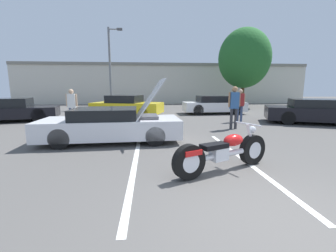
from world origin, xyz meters
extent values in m
plane|color=#514F4C|center=(0.00, 0.00, 0.00)|extent=(80.00, 80.00, 0.00)
cube|color=white|center=(-2.10, 2.64, 0.00)|extent=(0.12, 5.46, 0.01)
cube|color=white|center=(0.57, 2.64, 0.00)|extent=(0.12, 5.46, 0.01)
cube|color=beige|center=(0.00, 24.18, 2.20)|extent=(32.00, 4.00, 4.40)
cube|color=slate|center=(0.00, 24.18, 4.25)|extent=(32.00, 4.20, 0.30)
cylinder|color=slate|center=(-4.94, 17.12, 3.31)|extent=(0.18, 0.18, 6.61)
cylinder|color=slate|center=(-4.49, 17.12, 6.46)|extent=(0.90, 0.10, 0.10)
cube|color=#4C4C51|center=(-4.04, 17.12, 6.46)|extent=(0.44, 0.28, 0.16)
cylinder|color=brown|center=(6.75, 17.49, 1.19)|extent=(0.32, 0.32, 2.38)
ellipsoid|color=#236028|center=(6.75, 17.49, 4.34)|extent=(4.53, 4.53, 5.20)
cylinder|color=black|center=(0.62, 2.35, 0.35)|extent=(0.70, 0.44, 0.70)
cylinder|color=black|center=(-1.00, 1.60, 0.35)|extent=(0.70, 0.44, 0.70)
cylinder|color=silver|center=(0.62, 2.35, 0.35)|extent=(0.42, 0.32, 0.38)
cylinder|color=silver|center=(-1.00, 1.60, 0.35)|extent=(0.42, 0.32, 0.38)
cylinder|color=silver|center=(-0.19, 1.98, 0.37)|extent=(1.43, 0.75, 0.12)
cube|color=silver|center=(-0.31, 1.92, 0.41)|extent=(0.43, 0.37, 0.28)
ellipsoid|color=red|center=(0.06, 2.09, 0.65)|extent=(0.58, 0.47, 0.26)
cube|color=black|center=(-0.43, 1.87, 0.59)|extent=(0.65, 0.48, 0.10)
cube|color=red|center=(-0.95, 1.62, 0.54)|extent=(0.44, 0.36, 0.10)
cylinder|color=silver|center=(0.54, 2.32, 0.67)|extent=(0.31, 0.19, 0.63)
cylinder|color=silver|center=(0.45, 2.27, 0.97)|extent=(0.33, 0.65, 0.04)
sphere|color=silver|center=(0.58, 2.33, 0.83)|extent=(0.16, 0.16, 0.16)
cylinder|color=silver|center=(-0.60, 1.91, 0.31)|extent=(1.09, 0.57, 0.09)
cube|color=silver|center=(-3.00, 4.94, 0.46)|extent=(4.55, 2.00, 0.59)
cube|color=black|center=(-3.17, 4.93, 0.93)|extent=(2.09, 1.71, 0.34)
cylinder|color=black|center=(-1.58, 4.22, 0.30)|extent=(0.62, 0.25, 0.61)
cylinder|color=black|center=(-1.65, 5.79, 0.30)|extent=(0.62, 0.25, 0.61)
cylinder|color=black|center=(-4.34, 4.09, 0.30)|extent=(0.62, 0.25, 0.61)
cylinder|color=black|center=(-4.42, 5.66, 0.30)|extent=(0.62, 0.25, 0.61)
cube|color=silver|center=(-1.72, 5.00, 1.40)|extent=(1.01, 1.69, 1.30)
cube|color=#4C4C51|center=(-1.77, 5.00, 0.72)|extent=(0.65, 1.01, 0.28)
cube|color=yellow|center=(-3.13, 12.15, 0.49)|extent=(4.78, 3.17, 0.65)
cube|color=black|center=(-3.30, 12.21, 1.05)|extent=(2.41, 2.26, 0.47)
cylinder|color=black|center=(-2.09, 10.92, 0.30)|extent=(0.64, 0.39, 0.60)
cylinder|color=black|center=(-1.57, 12.57, 0.30)|extent=(0.64, 0.39, 0.60)
cylinder|color=black|center=(-4.69, 11.73, 0.30)|extent=(0.64, 0.39, 0.60)
cylinder|color=black|center=(-4.18, 13.38, 0.30)|extent=(0.64, 0.39, 0.60)
cube|color=black|center=(6.59, 7.85, 0.50)|extent=(5.15, 3.57, 0.64)
cube|color=black|center=(6.41, 7.93, 1.01)|extent=(2.64, 2.39, 0.39)
cylinder|color=black|center=(4.90, 7.66, 0.33)|extent=(0.69, 0.45, 0.66)
cylinder|color=black|center=(5.54, 9.19, 0.33)|extent=(0.69, 0.45, 0.66)
cube|color=black|center=(-8.87, 9.98, 0.48)|extent=(4.52, 2.74, 0.56)
cube|color=black|center=(-9.03, 9.94, 0.99)|extent=(2.22, 2.03, 0.47)
cylinder|color=black|center=(-7.41, 9.50, 0.36)|extent=(0.74, 0.38, 0.71)
cylinder|color=black|center=(-7.78, 11.06, 0.36)|extent=(0.74, 0.38, 0.71)
cube|color=white|center=(2.68, 12.56, 0.49)|extent=(4.17, 1.85, 0.60)
cube|color=black|center=(2.52, 12.55, 1.01)|extent=(1.90, 1.61, 0.43)
cylinder|color=black|center=(3.98, 11.84, 0.34)|extent=(0.70, 0.24, 0.69)
cylinder|color=black|center=(3.94, 13.35, 0.34)|extent=(0.70, 0.24, 0.69)
cylinder|color=black|center=(1.42, 11.77, 0.34)|extent=(0.70, 0.24, 0.69)
cylinder|color=black|center=(1.38, 13.27, 0.34)|extent=(0.70, 0.24, 0.69)
cylinder|color=#333338|center=(1.77, 6.80, 0.44)|extent=(0.12, 0.12, 0.88)
cylinder|color=#333338|center=(1.97, 6.80, 0.44)|extent=(0.12, 0.12, 0.88)
cube|color=#335B93|center=(1.87, 6.80, 1.23)|extent=(0.36, 0.20, 0.70)
cylinder|color=#9E704C|center=(1.65, 6.80, 1.26)|extent=(0.08, 0.08, 0.63)
cylinder|color=#9E704C|center=(2.09, 6.80, 1.26)|extent=(0.08, 0.08, 0.63)
sphere|color=#9E704C|center=(1.87, 6.80, 1.70)|extent=(0.24, 0.24, 0.24)
cylinder|color=#38476B|center=(-5.50, 8.52, 0.41)|extent=(0.12, 0.12, 0.82)
cylinder|color=#38476B|center=(-5.30, 8.52, 0.41)|extent=(0.12, 0.12, 0.82)
cube|color=white|center=(-5.40, 8.52, 1.15)|extent=(0.36, 0.20, 0.65)
cylinder|color=tan|center=(-5.62, 8.52, 1.18)|extent=(0.08, 0.08, 0.59)
cylinder|color=tan|center=(-5.18, 8.52, 1.18)|extent=(0.08, 0.08, 0.59)
sphere|color=tan|center=(-5.40, 8.52, 1.59)|extent=(0.22, 0.22, 0.22)
cylinder|color=#38476B|center=(2.86, 8.81, 0.41)|extent=(0.12, 0.12, 0.82)
cylinder|color=#38476B|center=(3.06, 8.81, 0.41)|extent=(0.12, 0.12, 0.82)
cube|color=maroon|center=(2.96, 8.81, 1.14)|extent=(0.36, 0.20, 0.65)
cylinder|color=tan|center=(2.74, 8.81, 1.17)|extent=(0.08, 0.08, 0.58)
cylinder|color=tan|center=(3.18, 8.81, 1.17)|extent=(0.08, 0.08, 0.58)
sphere|color=tan|center=(2.96, 8.81, 1.57)|extent=(0.22, 0.22, 0.22)
camera|label=1|loc=(-1.75, -2.49, 1.76)|focal=24.00mm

